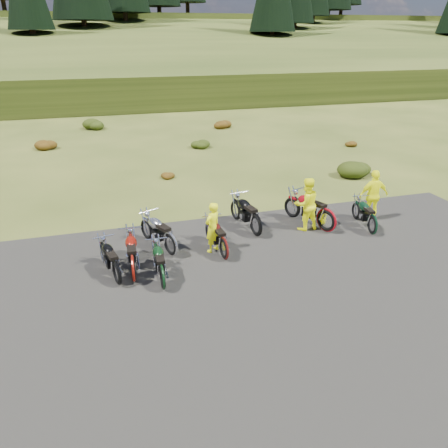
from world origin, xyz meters
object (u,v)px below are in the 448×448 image
object	(u,v)px
motorcycle_7	(371,235)
motorcycle_0	(118,285)
person_middle	(213,228)
motorcycle_3	(171,256)

from	to	relation	value
motorcycle_7	motorcycle_0	bearing A→B (deg)	103.93
motorcycle_0	person_middle	world-z (taller)	person_middle
motorcycle_3	motorcycle_7	size ratio (longest dim) A/B	1.11
motorcycle_7	person_middle	world-z (taller)	person_middle
motorcycle_3	motorcycle_7	xyz separation A→B (m)	(6.76, -0.39, 0.00)
motorcycle_3	motorcycle_0	bearing A→B (deg)	103.99
motorcycle_3	motorcycle_7	distance (m)	6.77
motorcycle_7	person_middle	size ratio (longest dim) A/B	1.22
motorcycle_3	person_middle	distance (m)	1.53
motorcycle_3	motorcycle_7	bearing A→B (deg)	-115.63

